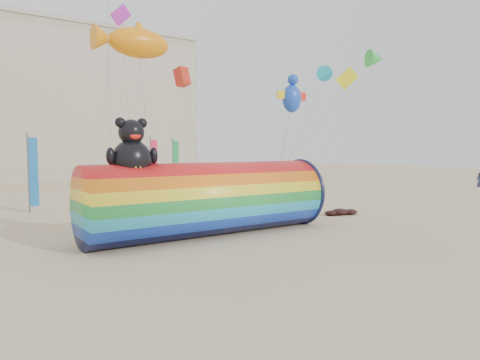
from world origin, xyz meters
TOP-DOWN VIEW (x-y plane):
  - ground at (0.00, 0.00)m, footprint 160.00×160.00m
  - windsock_assembly at (-2.76, -0.60)m, footprint 12.10×3.68m
  - kite_handler at (6.82, 2.03)m, footprint 0.78×0.73m
  - fabric_bundle at (7.34, 0.11)m, footprint 2.62×1.35m
  - festival_banners at (-0.98, 15.17)m, footprint 13.76×6.10m
  - flying_kites at (0.14, 6.88)m, footprint 27.38×10.31m

SIDE VIEW (x-z plane):
  - ground at x=0.00m, z-range 0.00..0.00m
  - fabric_bundle at x=7.34m, z-range -0.03..0.37m
  - kite_handler at x=6.82m, z-range 0.00..1.80m
  - windsock_assembly at x=-2.76m, z-range -0.94..4.64m
  - festival_banners at x=-0.98m, z-range 0.04..5.24m
  - flying_kites at x=0.14m, z-range 6.89..14.57m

